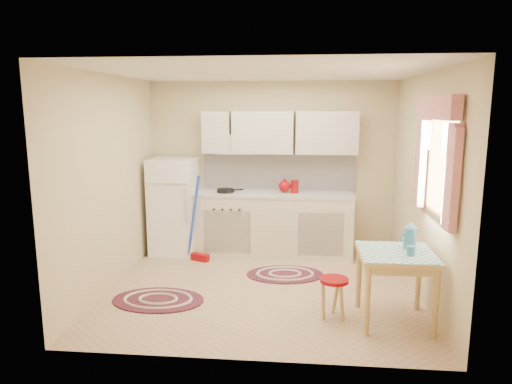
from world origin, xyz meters
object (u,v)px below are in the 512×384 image
(base_cabinets, at_px, (273,225))
(stool, at_px, (334,298))
(table, at_px, (395,287))
(fridge, at_px, (174,206))

(base_cabinets, xyz_separation_m, stool, (0.73, -2.01, -0.23))
(table, distance_m, stool, 0.61)
(table, height_order, stool, table)
(stool, bearing_deg, table, -2.87)
(base_cabinets, distance_m, table, 2.44)
(fridge, xyz_separation_m, base_cabinets, (1.45, 0.05, -0.26))
(base_cabinets, height_order, table, base_cabinets)
(fridge, distance_m, stool, 2.97)
(table, bearing_deg, fridge, 144.29)
(base_cabinets, bearing_deg, stool, -69.97)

